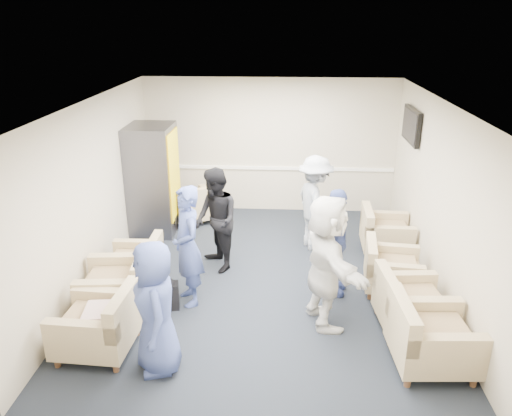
# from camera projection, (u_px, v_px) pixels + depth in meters

# --- Properties ---
(floor) EXTENTS (6.00, 6.00, 0.00)m
(floor) POSITION_uv_depth(u_px,v_px,m) (263.00, 279.00, 7.68)
(floor) COLOR black
(floor) RESTS_ON ground
(ceiling) EXTENTS (6.00, 6.00, 0.00)m
(ceiling) POSITION_uv_depth(u_px,v_px,m) (264.00, 103.00, 6.70)
(ceiling) COLOR white
(ceiling) RESTS_ON back_wall
(back_wall) EXTENTS (5.00, 0.02, 2.70)m
(back_wall) POSITION_uv_depth(u_px,v_px,m) (270.00, 146.00, 9.98)
(back_wall) COLOR beige
(back_wall) RESTS_ON floor
(front_wall) EXTENTS (5.00, 0.02, 2.70)m
(front_wall) POSITION_uv_depth(u_px,v_px,m) (248.00, 313.00, 4.40)
(front_wall) COLOR beige
(front_wall) RESTS_ON floor
(left_wall) EXTENTS (0.02, 6.00, 2.70)m
(left_wall) POSITION_uv_depth(u_px,v_px,m) (94.00, 194.00, 7.32)
(left_wall) COLOR beige
(left_wall) RESTS_ON floor
(right_wall) EXTENTS (0.02, 6.00, 2.70)m
(right_wall) POSITION_uv_depth(u_px,v_px,m) (440.00, 201.00, 7.05)
(right_wall) COLOR beige
(right_wall) RESTS_ON floor
(chair_rail) EXTENTS (4.98, 0.04, 0.06)m
(chair_rail) POSITION_uv_depth(u_px,v_px,m) (270.00, 168.00, 10.12)
(chair_rail) COLOR white
(chair_rail) RESTS_ON back_wall
(tv) EXTENTS (0.10, 1.00, 0.58)m
(tv) POSITION_uv_depth(u_px,v_px,m) (411.00, 126.00, 8.48)
(tv) COLOR black
(tv) RESTS_ON right_wall
(armchair_left_near) EXTENTS (0.91, 0.91, 0.69)m
(armchair_left_near) POSITION_uv_depth(u_px,v_px,m) (101.00, 326.00, 5.93)
(armchair_left_near) COLOR tan
(armchair_left_near) RESTS_ON floor
(armchair_left_mid) EXTENTS (0.99, 0.99, 0.73)m
(armchair_left_mid) POSITION_uv_depth(u_px,v_px,m) (121.00, 287.00, 6.75)
(armchair_left_mid) COLOR tan
(armchair_left_mid) RESTS_ON floor
(armchair_left_far) EXTENTS (0.78, 0.78, 0.62)m
(armchair_left_far) POSITION_uv_depth(u_px,v_px,m) (137.00, 265.00, 7.46)
(armchair_left_far) COLOR tan
(armchair_left_far) RESTS_ON floor
(armchair_right_near) EXTENTS (0.94, 0.94, 0.71)m
(armchair_right_near) POSITION_uv_depth(u_px,v_px,m) (427.00, 339.00, 5.68)
(armchair_right_near) COLOR tan
(armchair_right_near) RESTS_ON floor
(armchair_right_midnear) EXTENTS (0.90, 0.90, 0.67)m
(armchair_right_midnear) POSITION_uv_depth(u_px,v_px,m) (408.00, 305.00, 6.39)
(armchair_right_midnear) COLOR tan
(armchair_right_midnear) RESTS_ON floor
(armchair_right_midfar) EXTENTS (0.88, 0.88, 0.63)m
(armchair_right_midfar) POSITION_uv_depth(u_px,v_px,m) (389.00, 270.00, 7.30)
(armchair_right_midfar) COLOR tan
(armchair_right_midfar) RESTS_ON floor
(armchair_right_far) EXTENTS (0.84, 0.84, 0.65)m
(armchair_right_far) POSITION_uv_depth(u_px,v_px,m) (383.00, 234.00, 8.50)
(armchair_right_far) COLOR tan
(armchair_right_far) RESTS_ON floor
(armchair_corner) EXTENTS (1.09, 1.09, 0.64)m
(armchair_corner) POSITION_uv_depth(u_px,v_px,m) (194.00, 206.00, 9.73)
(armchair_corner) COLOR tan
(armchair_corner) RESTS_ON floor
(vending_machine) EXTENTS (0.81, 0.95, 2.00)m
(vending_machine) POSITION_uv_depth(u_px,v_px,m) (153.00, 179.00, 9.10)
(vending_machine) COLOR #51525A
(vending_machine) RESTS_ON floor
(backpack) EXTENTS (0.30, 0.24, 0.46)m
(backpack) POSITION_uv_depth(u_px,v_px,m) (169.00, 293.00, 6.85)
(backpack) COLOR black
(backpack) RESTS_ON floor
(pillow) EXTENTS (0.37, 0.46, 0.12)m
(pillow) POSITION_uv_depth(u_px,v_px,m) (99.00, 314.00, 5.87)
(pillow) COLOR beige
(pillow) RESTS_ON armchair_left_near
(person_front_left) EXTENTS (0.73, 0.89, 1.58)m
(person_front_left) POSITION_uv_depth(u_px,v_px,m) (156.00, 308.00, 5.49)
(person_front_left) COLOR #3E5097
(person_front_left) RESTS_ON floor
(person_mid_left) EXTENTS (0.65, 0.74, 1.71)m
(person_mid_left) POSITION_uv_depth(u_px,v_px,m) (188.00, 246.00, 6.80)
(person_mid_left) COLOR #3E5097
(person_mid_left) RESTS_ON floor
(person_back_left) EXTENTS (0.93, 1.00, 1.65)m
(person_back_left) POSITION_uv_depth(u_px,v_px,m) (216.00, 220.00, 7.74)
(person_back_left) COLOR black
(person_back_left) RESTS_ON floor
(person_back_right) EXTENTS (0.94, 1.21, 1.64)m
(person_back_right) POSITION_uv_depth(u_px,v_px,m) (315.00, 203.00, 8.46)
(person_back_right) COLOR silver
(person_back_right) RESTS_ON floor
(person_mid_right) EXTENTS (0.58, 0.99, 1.59)m
(person_mid_right) POSITION_uv_depth(u_px,v_px,m) (335.00, 243.00, 7.05)
(person_mid_right) COLOR #3E5097
(person_mid_right) RESTS_ON floor
(person_front_right) EXTENTS (0.93, 1.73, 1.78)m
(person_front_right) POSITION_uv_depth(u_px,v_px,m) (327.00, 261.00, 6.31)
(person_front_right) COLOR white
(person_front_right) RESTS_ON floor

